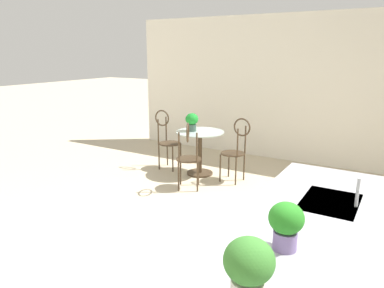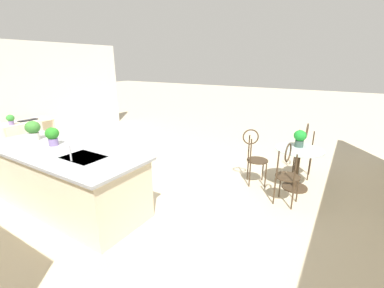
# 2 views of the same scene
# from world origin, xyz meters

# --- Properties ---
(wall_left_window) EXTENTS (0.12, 7.80, 2.70)m
(wall_left_window) POSITION_xyz_m (-4.26, 0.00, 1.35)
(wall_left_window) COLOR silver
(wall_left_window) RESTS_ON ground
(bistro_table) EXTENTS (0.80, 0.80, 0.74)m
(bistro_table) POSITION_xyz_m (-2.64, -1.64, 0.45)
(bistro_table) COLOR #3D2D1E
(bistro_table) RESTS_ON ground
(chair_near_window) EXTENTS (0.52, 0.51, 1.04)m
(chair_near_window) POSITION_xyz_m (-1.93, -1.43, 0.57)
(chair_near_window) COLOR #3D2D1E
(chair_near_window) RESTS_ON ground
(chair_by_island) EXTENTS (0.41, 0.49, 1.04)m
(chair_by_island) POSITION_xyz_m (-2.60, -0.97, 0.57)
(chair_by_island) COLOR #3D2D1E
(chair_by_island) RESTS_ON ground
(chair_toward_desk) EXTENTS (0.40, 0.49, 1.04)m
(chair_toward_desk) POSITION_xyz_m (-2.63, -2.30, 0.57)
(chair_toward_desk) COLOR #3D2D1E
(chair_toward_desk) RESTS_ON ground
(sink_faucet) EXTENTS (0.02, 0.02, 0.22)m
(sink_faucet) POSITION_xyz_m (-0.25, 1.03, 1.03)
(sink_faucet) COLOR #B2B5BA
(sink_faucet) RESTS_ON kitchen_island
(potted_plant_on_table) EXTENTS (0.21, 0.21, 0.30)m
(potted_plant_on_table) POSITION_xyz_m (-2.60, -1.77, 0.91)
(potted_plant_on_table) COLOR #385147
(potted_plant_on_table) RESTS_ON bistro_table
(potted_plant_counter_far) EXTENTS (0.23, 0.23, 0.32)m
(potted_plant_counter_far) POSITION_xyz_m (1.15, 0.75, 1.10)
(potted_plant_counter_far) COLOR beige
(potted_plant_counter_far) RESTS_ON kitchen_island
(potted_plant_counter_near) EXTENTS (0.20, 0.20, 0.28)m
(potted_plant_counter_near) POSITION_xyz_m (0.60, 0.76, 1.08)
(potted_plant_counter_near) COLOR #7A669E
(potted_plant_counter_near) RESTS_ON kitchen_island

